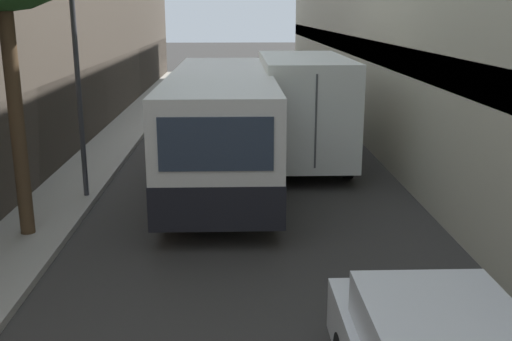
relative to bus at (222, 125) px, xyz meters
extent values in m
plane|color=#33302D|center=(0.56, -1.17, -1.55)|extent=(150.00, 150.00, 0.00)
cube|color=#9E998E|center=(-3.81, -1.17, -1.49)|extent=(1.63, 60.00, 0.14)
cube|color=black|center=(-5.17, -1.17, -0.27)|extent=(1.08, 60.00, 2.56)
cube|color=#333D47|center=(5.26, -1.17, 1.63)|extent=(1.08, 60.00, 0.70)
cube|color=silver|center=(0.00, 0.00, 0.12)|extent=(2.55, 9.75, 2.49)
cube|color=black|center=(0.00, 0.00, -0.69)|extent=(2.58, 9.77, 0.87)
cube|color=#2D3847|center=(0.00, 0.00, 0.49)|extent=(2.59, 8.97, 0.80)
cube|color=#2D3847|center=(0.00, -4.88, 0.55)|extent=(2.09, 0.04, 1.00)
cylinder|color=black|center=(-1.12, 3.03, -1.05)|extent=(0.24, 1.00, 1.00)
cylinder|color=black|center=(1.12, 3.03, -1.05)|extent=(0.24, 1.00, 1.00)
cylinder|color=black|center=(-1.12, -3.02, -1.05)|extent=(0.24, 1.00, 1.00)
cylinder|color=black|center=(1.12, -3.02, -1.05)|extent=(0.24, 1.00, 1.00)
cube|color=silver|center=(2.33, 5.60, -0.09)|extent=(2.28, 2.14, 2.12)
cube|color=silver|center=(2.33, 1.79, 0.23)|extent=(2.38, 5.49, 2.76)
cube|color=#4C4C4C|center=(2.33, -0.96, 0.23)|extent=(0.05, 0.02, 2.34)
cylinder|color=black|center=(1.26, 5.60, -1.07)|extent=(0.22, 0.96, 0.96)
cylinder|color=black|center=(3.40, 5.60, -1.07)|extent=(0.22, 0.96, 0.96)
cylinder|color=black|center=(1.26, 0.28, -1.07)|extent=(0.22, 0.96, 0.96)
cylinder|color=black|center=(3.40, 0.28, -1.07)|extent=(0.22, 0.96, 0.96)
cube|color=#BCBCC1|center=(-0.21, 9.21, -0.46)|extent=(1.82, 4.45, 1.68)
cube|color=#2D3847|center=(-0.21, 11.10, -0.17)|extent=(1.45, 0.04, 0.59)
cylinder|color=black|center=(-1.03, 10.50, -1.23)|extent=(0.16, 0.64, 0.64)
cylinder|color=black|center=(0.61, 10.50, -1.23)|extent=(0.16, 0.64, 0.64)
cylinder|color=black|center=(-1.03, 7.92, -1.23)|extent=(0.16, 0.64, 0.64)
cylinder|color=black|center=(0.61, 7.92, -1.23)|extent=(0.16, 0.64, 0.64)
cylinder|color=#38383D|center=(-3.25, -1.52, 1.80)|extent=(0.12, 0.12, 6.44)
cylinder|color=#4C3823|center=(-3.81, -4.02, 0.98)|extent=(0.28, 0.28, 4.79)
camera|label=1|loc=(0.37, -15.42, 2.87)|focal=42.00mm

